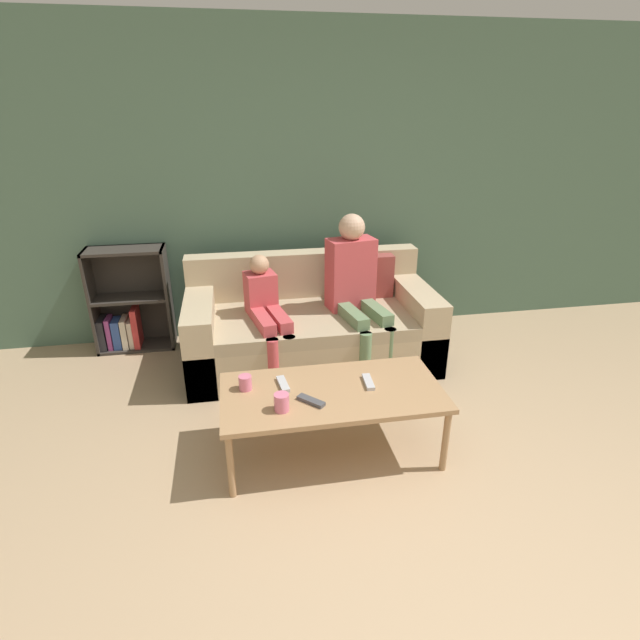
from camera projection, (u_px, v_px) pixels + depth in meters
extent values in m
plane|color=tan|center=(422.00, 587.00, 2.22)|extent=(22.00, 22.00, 0.00)
cube|color=#4C6B56|center=(313.00, 188.00, 4.29)|extent=(12.00, 0.06, 2.60)
cube|color=tan|center=(311.00, 342.00, 4.08)|extent=(1.95, 0.96, 0.35)
cube|color=tan|center=(313.00, 322.00, 3.91)|extent=(1.51, 0.78, 0.10)
cube|color=tan|center=(304.00, 273.00, 4.24)|extent=(1.95, 0.18, 0.38)
cube|color=tan|center=(202.00, 336.00, 3.89)|extent=(0.22, 0.96, 0.61)
cube|color=tan|center=(413.00, 320.00, 4.17)|extent=(0.22, 0.96, 0.61)
cube|color=#93423D|center=(371.00, 276.00, 4.20)|extent=(0.36, 0.12, 0.36)
cube|color=#332D28|center=(93.00, 302.00, 4.17)|extent=(0.02, 0.28, 0.89)
cube|color=#332D28|center=(169.00, 297.00, 4.27)|extent=(0.02, 0.28, 0.89)
cube|color=#332D28|center=(134.00, 294.00, 4.33)|extent=(0.64, 0.02, 0.89)
cube|color=#332D28|center=(139.00, 345.00, 4.39)|extent=(0.64, 0.28, 0.02)
cube|color=#332D28|center=(131.00, 298.00, 4.21)|extent=(0.59, 0.28, 0.02)
cube|color=#332D28|center=(123.00, 250.00, 4.04)|extent=(0.64, 0.28, 0.02)
cube|color=#232328|center=(104.00, 333.00, 4.28)|extent=(0.05, 0.21, 0.27)
cube|color=#993D84|center=(110.00, 332.00, 4.28)|extent=(0.04, 0.17, 0.27)
cube|color=#33519E|center=(118.00, 333.00, 4.30)|extent=(0.06, 0.17, 0.25)
cube|color=beige|center=(126.00, 332.00, 4.31)|extent=(0.05, 0.20, 0.26)
cube|color=beige|center=(132.00, 333.00, 4.32)|extent=(0.04, 0.17, 0.24)
cube|color=red|center=(137.00, 326.00, 4.31)|extent=(0.05, 0.21, 0.35)
cylinder|color=#A87F56|center=(231.00, 466.00, 2.66)|extent=(0.04, 0.04, 0.40)
cylinder|color=#A87F56|center=(445.00, 441.00, 2.85)|extent=(0.04, 0.04, 0.40)
cylinder|color=#A87F56|center=(229.00, 407.00, 3.16)|extent=(0.04, 0.04, 0.40)
cylinder|color=#A87F56|center=(412.00, 389.00, 3.36)|extent=(0.04, 0.04, 0.40)
cube|color=#A87F56|center=(332.00, 393.00, 2.92)|extent=(1.30, 0.64, 0.03)
cylinder|color=#66845B|center=(365.00, 361.00, 3.69)|extent=(0.11, 0.11, 0.45)
cylinder|color=#66845B|center=(389.00, 356.00, 3.75)|extent=(0.11, 0.11, 0.45)
cube|color=#66845B|center=(352.00, 315.00, 3.79)|extent=(0.18, 0.44, 0.09)
cube|color=#66845B|center=(375.00, 311.00, 3.86)|extent=(0.18, 0.44, 0.09)
cube|color=#C6474C|center=(351.00, 274.00, 3.94)|extent=(0.40, 0.27, 0.56)
sphere|color=#D1A889|center=(352.00, 227.00, 3.79)|extent=(0.20, 0.20, 0.20)
cylinder|color=#C6474C|center=(273.00, 368.00, 3.59)|extent=(0.11, 0.11, 0.45)
cylinder|color=#C6474C|center=(290.00, 364.00, 3.63)|extent=(0.11, 0.11, 0.45)
cube|color=#C6474C|center=(262.00, 320.00, 3.70)|extent=(0.18, 0.44, 0.09)
cube|color=#C6474C|center=(279.00, 318.00, 3.74)|extent=(0.18, 0.44, 0.09)
cube|color=#C6474C|center=(261.00, 293.00, 3.89)|extent=(0.26, 0.24, 0.33)
sphere|color=tan|center=(259.00, 265.00, 3.79)|extent=(0.15, 0.15, 0.15)
cylinder|color=pink|center=(245.00, 383.00, 2.91)|extent=(0.08, 0.08, 0.09)
cylinder|color=pink|center=(282.00, 402.00, 2.71)|extent=(0.08, 0.08, 0.10)
cube|color=#B7B7BC|center=(368.00, 382.00, 2.98)|extent=(0.06, 0.17, 0.02)
cube|color=#B7B7BC|center=(283.00, 384.00, 2.96)|extent=(0.07, 0.17, 0.02)
cube|color=#47474C|center=(311.00, 401.00, 2.79)|extent=(0.15, 0.16, 0.02)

